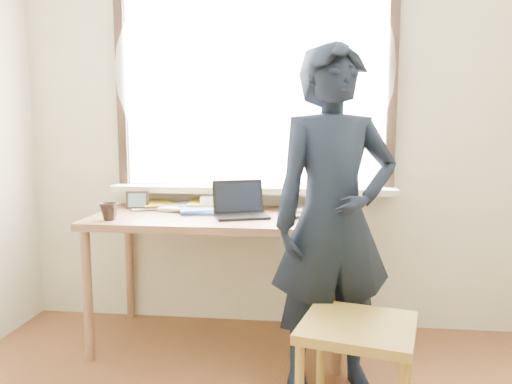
# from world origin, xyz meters

# --- Properties ---
(room_shell) EXTENTS (3.52, 4.02, 2.61)m
(room_shell) POSITION_xyz_m (-0.02, 0.20, 1.64)
(room_shell) COLOR beige
(room_shell) RESTS_ON ground
(desk) EXTENTS (1.51, 0.75, 0.81)m
(desk) POSITION_xyz_m (-0.36, 1.63, 0.73)
(desk) COLOR brown
(desk) RESTS_ON ground
(laptop) EXTENTS (0.37, 0.33, 0.21)m
(laptop) POSITION_xyz_m (-0.23, 1.59, 0.86)
(laptop) COLOR black
(laptop) RESTS_ON desk
(mug_white) EXTENTS (0.12, 0.12, 0.09)m
(mug_white) POSITION_xyz_m (-0.46, 1.79, 0.85)
(mug_white) COLOR white
(mug_white) RESTS_ON desk
(mug_dark) EXTENTS (0.15, 0.15, 0.10)m
(mug_dark) POSITION_xyz_m (-0.95, 1.38, 0.86)
(mug_dark) COLOR black
(mug_dark) RESTS_ON desk
(mouse) EXTENTS (0.08, 0.06, 0.03)m
(mouse) POSITION_xyz_m (0.09, 1.53, 0.82)
(mouse) COLOR black
(mouse) RESTS_ON desk
(desk_clutter) EXTENTS (0.88, 0.52, 0.05)m
(desk_clutter) POSITION_xyz_m (-0.56, 1.84, 0.83)
(desk_clutter) COLOR #B34521
(desk_clutter) RESTS_ON desk
(book_a) EXTENTS (0.26, 0.33, 0.03)m
(book_a) POSITION_xyz_m (-0.74, 1.81, 0.82)
(book_a) COLOR white
(book_a) RESTS_ON desk
(book_b) EXTENTS (0.26, 0.28, 0.02)m
(book_b) POSITION_xyz_m (0.09, 1.89, 0.82)
(book_b) COLOR white
(book_b) RESTS_ON desk
(picture_frame) EXTENTS (0.14, 0.04, 0.11)m
(picture_frame) POSITION_xyz_m (-0.91, 1.73, 0.86)
(picture_frame) COLOR black
(picture_frame) RESTS_ON desk
(work_chair) EXTENTS (0.58, 0.56, 0.49)m
(work_chair) POSITION_xyz_m (0.40, 0.83, 0.41)
(work_chair) COLOR olive
(work_chair) RESTS_ON ground
(person) EXTENTS (0.73, 0.59, 1.74)m
(person) POSITION_xyz_m (0.30, 1.18, 0.87)
(person) COLOR black
(person) RESTS_ON ground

